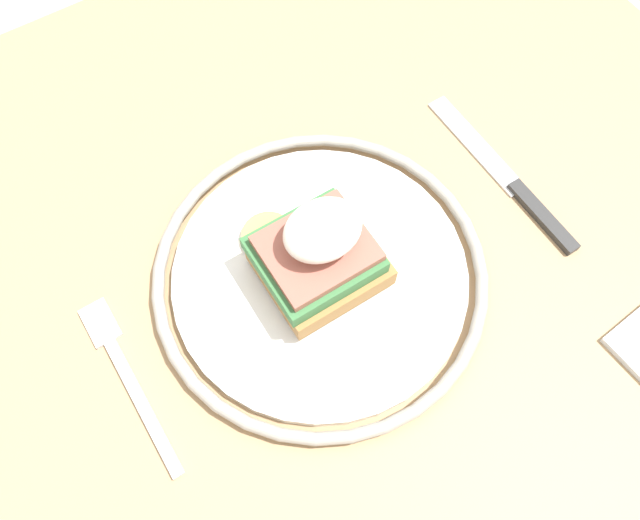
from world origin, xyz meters
name	(u,v)px	position (x,y,z in m)	size (l,w,h in m)	color
ground_plane	(329,434)	(0.00, 0.00, 0.00)	(6.00, 6.00, 0.00)	#B2ADA3
dining_table	(337,330)	(0.00, 0.00, 0.61)	(0.84, 0.80, 0.73)	tan
plate	(320,274)	(-0.01, 0.01, 0.74)	(0.27, 0.27, 0.02)	white
sandwich	(318,252)	(-0.01, 0.01, 0.78)	(0.09, 0.11, 0.08)	#9E703D
fork	(128,376)	(-0.18, 0.02, 0.74)	(0.02, 0.15, 0.00)	silver
knife	(512,184)	(0.18, 0.00, 0.74)	(0.02, 0.19, 0.01)	#2D2D2D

